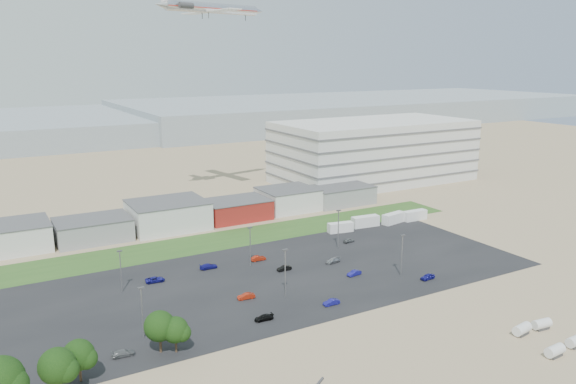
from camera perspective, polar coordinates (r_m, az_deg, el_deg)
ground at (r=114.73m, az=2.10°, el=-12.22°), size 700.00×700.00×0.00m
parking_lot at (r=132.87m, az=-0.61°, el=-8.54°), size 120.00×50.00×0.01m
grass_strip at (r=158.17m, az=-7.85°, el=-5.04°), size 160.00×16.00×0.02m
hills_backdrop at (r=416.38m, az=-16.35°, el=6.55°), size 700.00×200.00×9.00m
building_row at (r=169.57m, az=-15.65°, el=-2.75°), size 170.00×20.00×8.00m
parking_garage at (r=236.14m, az=8.69°, el=4.13°), size 80.00×40.00×25.00m
storage_tank_nw at (r=114.64m, az=22.67°, el=-12.71°), size 3.99×2.40×2.26m
storage_tank_ne at (r=118.21m, az=24.37°, el=-12.10°), size 3.80×2.20×2.17m
storage_tank_sw at (r=109.27m, az=25.48°, el=-14.33°), size 3.74×2.01×2.19m
storage_tank_se at (r=114.20m, az=27.18°, el=-13.31°), size 3.69×1.94×2.18m
box_trailer_a at (r=165.84m, az=5.35°, el=-3.59°), size 7.85×3.54×2.84m
box_trailer_b at (r=171.99m, az=7.86°, el=-2.98°), size 8.88×3.55×3.25m
box_trailer_c at (r=177.06m, az=10.68°, el=-2.63°), size 8.74×4.24×3.14m
box_trailer_d at (r=181.78m, az=12.75°, el=-2.32°), size 8.22×2.68×3.07m
tree_far_left at (r=91.82m, az=-27.14°, el=-17.00°), size 7.06×7.06×10.60m
tree_left at (r=94.09m, az=-22.39°, el=-16.34°), size 5.90×5.90×8.85m
tree_mid at (r=96.98m, az=-20.48°, el=-15.54°), size 5.32×5.32×7.97m
tree_right at (r=101.52m, az=-12.91°, el=-13.44°), size 5.74×5.74×8.60m
tree_near at (r=101.27m, az=-11.37°, el=-13.83°), size 4.91×4.91×7.36m
lightpole_front_l at (r=106.84m, az=-14.58°, el=-11.78°), size 1.15×0.48×9.79m
lightpole_front_m at (r=119.61m, az=-0.29°, el=-8.29°), size 1.27×0.53×10.81m
lightpole_front_r at (r=134.08m, az=11.48°, el=-6.33°), size 1.17×0.49×9.98m
lightpole_back_l at (r=127.92m, az=-16.62°, el=-7.74°), size 1.11×0.46×9.45m
lightpole_back_m at (r=137.96m, az=-3.86°, el=-5.55°), size 1.16×0.48×9.85m
lightpole_back_r at (r=151.24m, az=5.13°, el=-3.76°), size 1.23×0.51×10.44m
airliner at (r=198.68m, az=-7.67°, el=18.03°), size 47.76×37.07×12.66m
parked_car_1 at (r=133.91m, az=6.73°, el=-8.18°), size 3.82×1.76×1.21m
parked_car_2 at (r=134.69m, az=14.00°, el=-8.35°), size 3.86×1.82×1.28m
parked_car_3 at (r=111.78m, az=-2.47°, el=-12.63°), size 3.92×1.81×1.11m
parked_car_4 at (r=121.07m, az=-4.28°, el=-10.51°), size 3.88×1.74×1.24m
parked_car_6 at (r=138.45m, az=-8.07°, el=-7.48°), size 4.37×1.81×1.26m
parked_car_7 at (r=135.98m, az=-0.39°, el=-7.75°), size 3.60×1.26×1.18m
parked_car_8 at (r=157.04m, az=6.20°, el=-4.91°), size 3.56×1.79×1.16m
parked_car_9 at (r=132.80m, az=-13.36°, el=-8.65°), size 4.55×2.43×1.22m
parked_car_10 at (r=103.58m, az=-16.39°, el=-15.42°), size 4.02×1.89×1.13m
parked_car_11 at (r=142.57m, az=-3.04°, el=-6.73°), size 3.90×1.42×1.28m
parked_car_12 at (r=141.36m, az=4.57°, el=-6.96°), size 4.23×2.12×1.18m
parked_car_13 at (r=118.38m, az=4.43°, el=-11.10°), size 3.62×1.27×1.19m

